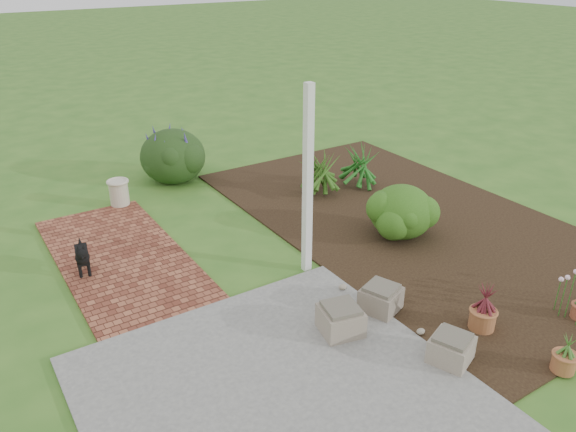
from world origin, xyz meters
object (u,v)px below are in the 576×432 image
stone_trough_near (451,349)px  cream_ceramic_urn (119,193)px  evergreen_shrub (402,210)px  black_dog (82,255)px

stone_trough_near → cream_ceramic_urn: bearing=105.9°
stone_trough_near → evergreen_shrub: (1.54, 2.40, 0.26)m
cream_ceramic_urn → evergreen_shrub: (3.17, -3.34, 0.18)m
cream_ceramic_urn → evergreen_shrub: size_ratio=0.44×
stone_trough_near → cream_ceramic_urn: size_ratio=0.94×
stone_trough_near → evergreen_shrub: size_ratio=0.42×
cream_ceramic_urn → black_dog: bearing=-119.2°
black_dog → evergreen_shrub: (4.26, -1.39, 0.12)m
stone_trough_near → black_dog: black_dog is taller
stone_trough_near → evergreen_shrub: 2.87m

